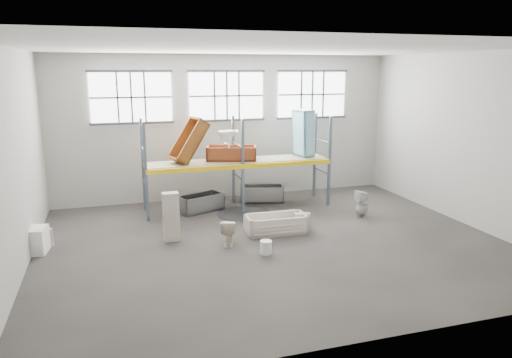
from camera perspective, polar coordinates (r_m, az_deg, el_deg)
name	(u,v)px	position (r m, az deg, el deg)	size (l,w,h in m)	color
floor	(273,244)	(12.94, 1.98, -7.69)	(12.00, 10.00, 0.10)	#49433E
ceiling	(274,46)	(12.13, 2.17, 15.49)	(12.00, 10.00, 0.10)	silver
wall_back	(226,127)	(17.08, -3.54, 6.14)	(12.00, 0.10, 5.00)	#A6A39A
wall_front	(379,199)	(7.80, 14.38, -2.36)	(12.00, 0.10, 5.00)	#A19E94
wall_left	(12,163)	(11.79, -26.93, 1.73)	(0.10, 10.00, 5.00)	#A4A199
wall_right	(470,139)	(15.36, 23.98, 4.30)	(0.10, 10.00, 5.00)	#BCB9AD
window_left	(131,97)	(16.42, -14.56, 9.34)	(2.60, 0.04, 1.60)	white
window_mid	(227,96)	(16.88, -3.50, 9.81)	(2.60, 0.04, 1.60)	white
window_right	(312,94)	(17.91, 6.64, 9.92)	(2.60, 0.04, 1.60)	white
rack_upright_la	(146,172)	(14.68, -12.91, 0.77)	(0.08, 0.08, 3.00)	slate
rack_upright_lb	(143,165)	(15.86, -13.26, 1.64)	(0.08, 0.08, 3.00)	slate
rack_upright_ma	(243,166)	(15.18, -1.56, 1.49)	(0.08, 0.08, 3.00)	slate
rack_upright_mb	(233,160)	(16.32, -2.70, 2.28)	(0.08, 0.08, 3.00)	slate
rack_upright_ra	(329,161)	(16.23, 8.70, 2.09)	(0.08, 0.08, 3.00)	slate
rack_upright_rb	(315,155)	(17.30, 6.97, 2.81)	(0.08, 0.08, 3.00)	slate
rack_beam_front	(243,166)	(15.18, -1.56, 1.49)	(6.00, 0.10, 0.14)	yellow
rack_beam_back	(233,160)	(16.32, -2.70, 2.28)	(6.00, 0.10, 0.14)	yellow
shelf_deck	(238,161)	(15.74, -2.15, 2.19)	(5.90, 1.10, 0.03)	gray
wet_patch	(245,214)	(15.36, -1.33, -4.13)	(1.80, 1.80, 0.00)	black
bathtub_beige	(276,224)	(13.60, 2.39, -5.32)	(1.70, 0.80, 0.50)	beige
cistern_spare	(302,220)	(13.86, 5.50, -4.89)	(0.44, 0.21, 0.42)	beige
sink_in_tub	(285,226)	(13.72, 3.43, -5.57)	(0.47, 0.47, 0.16)	#C1ADA5
toilet_beige	(228,232)	(12.69, -3.31, -6.24)	(0.38, 0.67, 0.69)	beige
cistern_tall	(171,217)	(13.04, -10.03, -4.43)	(0.43, 0.28, 1.32)	beige
toilet_white	(362,203)	(15.36, 12.45, -2.84)	(0.37, 0.38, 0.83)	white
steel_tub_left	(200,203)	(15.72, -6.59, -2.81)	(1.46, 0.68, 0.54)	#94979B
steel_tub_right	(262,193)	(16.75, 0.68, -1.72)	(1.50, 0.70, 0.55)	#95979C
rust_tub_flat	(231,153)	(15.75, -2.93, 3.08)	(1.61, 0.75, 0.45)	#9A3619
rust_tub_tilted	(189,141)	(15.33, -7.98, 4.50)	(1.51, 0.71, 0.42)	brown
sink_on_shelf	(229,147)	(15.26, -3.24, 3.80)	(0.64, 0.49, 0.57)	silver
blue_tub_upright	(303,133)	(16.41, 5.65, 5.46)	(1.55, 0.73, 0.44)	#7EBFD5
bucket	(266,247)	(12.08, 1.19, -8.10)	(0.30, 0.30, 0.34)	white
carton_near	(31,241)	(13.34, -25.13, -6.61)	(0.75, 0.65, 0.65)	white
carton_far	(39,237)	(13.81, -24.29, -6.30)	(0.55, 0.55, 0.46)	beige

